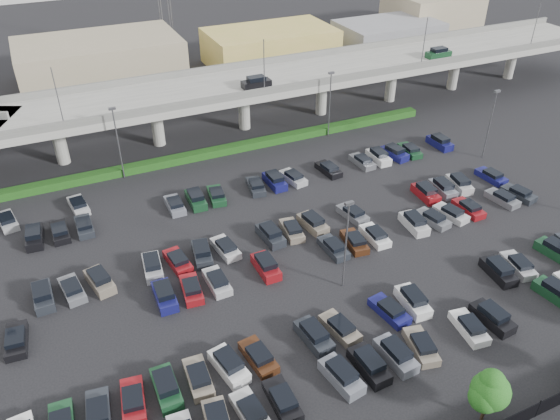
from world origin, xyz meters
name	(u,v)px	position (x,y,z in m)	size (l,w,h in m)	color
ground	(307,243)	(0.00, 0.00, 0.00)	(280.00, 280.00, 0.00)	black
overpass	(211,92)	(-0.21, 31.96, 6.97)	(150.00, 13.00, 15.80)	gray
hedge	(231,149)	(0.00, 25.00, 0.55)	(66.00, 1.60, 1.10)	#153F12
tree_row	(479,397)	(0.70, -26.53, 3.52)	(65.07, 3.66, 5.94)	#332316
parked_cars	(314,261)	(-1.19, -3.90, 0.63)	(63.11, 41.67, 1.67)	maroon
light_poles	(267,197)	(-4.13, 2.00, 6.24)	(66.90, 48.38, 10.30)	#515157
distant_buildings	(224,49)	(12.38, 61.81, 3.74)	(138.00, 24.00, 9.00)	gray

